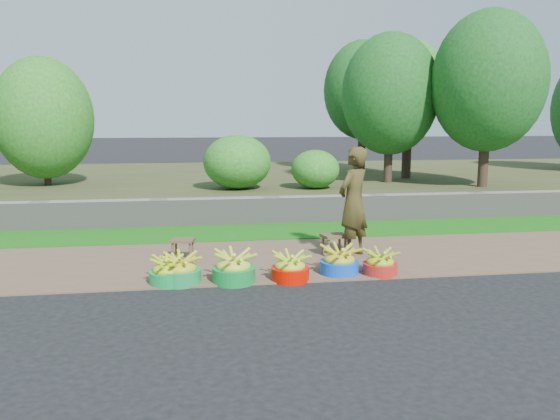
{
  "coord_description": "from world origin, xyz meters",
  "views": [
    {
      "loc": [
        -1.43,
        -6.67,
        2.08
      ],
      "look_at": [
        -0.24,
        1.3,
        0.75
      ],
      "focal_mm": 35.0,
      "sensor_mm": 36.0,
      "label": 1
    }
  ],
  "objects": [
    {
      "name": "ground_plane",
      "position": [
        0.0,
        0.0,
        0.0
      ],
      "size": [
        120.0,
        120.0,
        0.0
      ],
      "primitive_type": "plane",
      "color": "black",
      "rests_on": "ground"
    },
    {
      "name": "basin_d",
      "position": [
        -0.28,
        0.15,
        0.17
      ],
      "size": [
        0.5,
        0.5,
        0.37
      ],
      "color": "red",
      "rests_on": "ground"
    },
    {
      "name": "stool_right",
      "position": [
        0.6,
        1.31,
        0.28
      ],
      "size": [
        0.42,
        0.36,
        0.33
      ],
      "rotation": [
        0.0,
        0.0,
        0.21
      ],
      "color": "brown",
      "rests_on": "dirt_shoulder"
    },
    {
      "name": "basin_a",
      "position": [
        -1.85,
        0.22,
        0.16
      ],
      "size": [
        0.48,
        0.48,
        0.36
      ],
      "color": "#0D903C",
      "rests_on": "ground"
    },
    {
      "name": "vegetation",
      "position": [
        -3.96,
        7.89,
        2.64
      ],
      "size": [
        32.65,
        8.6,
        4.75
      ],
      "color": "#302219",
      "rests_on": "earth_bank"
    },
    {
      "name": "basin_c",
      "position": [
        -1.01,
        0.17,
        0.19
      ],
      "size": [
        0.56,
        0.56,
        0.42
      ],
      "color": "#0E8031",
      "rests_on": "ground"
    },
    {
      "name": "vendor_woman",
      "position": [
        0.88,
        1.25,
        0.85
      ],
      "size": [
        0.72,
        0.7,
        1.67
      ],
      "primitive_type": "imported",
      "rotation": [
        0.0,
        0.0,
        3.86
      ],
      "color": "black",
      "rests_on": "dirt_shoulder"
    },
    {
      "name": "basin_f",
      "position": [
        0.97,
        0.22,
        0.16
      ],
      "size": [
        0.47,
        0.47,
        0.35
      ],
      "color": "#B1221A",
      "rests_on": "ground"
    },
    {
      "name": "retaining_wall",
      "position": [
        0.0,
        4.1,
        0.28
      ],
      "size": [
        80.0,
        0.35,
        0.55
      ],
      "primitive_type": "cube",
      "color": "gray",
      "rests_on": "ground"
    },
    {
      "name": "earth_bank",
      "position": [
        0.0,
        9.0,
        0.25
      ],
      "size": [
        80.0,
        10.0,
        0.5
      ],
      "primitive_type": "cube",
      "color": "#3B4020",
      "rests_on": "ground"
    },
    {
      "name": "grass_verge",
      "position": [
        0.0,
        3.25,
        0.02
      ],
      "size": [
        80.0,
        1.5,
        0.04
      ],
      "primitive_type": "cube",
      "color": "#176411",
      "rests_on": "ground"
    },
    {
      "name": "basin_b",
      "position": [
        -1.69,
        0.23,
        0.17
      ],
      "size": [
        0.52,
        0.52,
        0.39
      ],
      "color": "#198945",
      "rests_on": "ground"
    },
    {
      "name": "basin_e",
      "position": [
        0.43,
        0.33,
        0.18
      ],
      "size": [
        0.53,
        0.53,
        0.39
      ],
      "color": "blue",
      "rests_on": "ground"
    },
    {
      "name": "stool_left",
      "position": [
        -1.7,
        1.45,
        0.26
      ],
      "size": [
        0.39,
        0.33,
        0.3
      ],
      "rotation": [
        0.0,
        0.0,
        -0.23
      ],
      "color": "brown",
      "rests_on": "dirt_shoulder"
    },
    {
      "name": "dirt_shoulder",
      "position": [
        0.0,
        1.25,
        0.01
      ],
      "size": [
        80.0,
        2.5,
        0.02
      ],
      "primitive_type": "cube",
      "color": "brown",
      "rests_on": "ground"
    }
  ]
}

